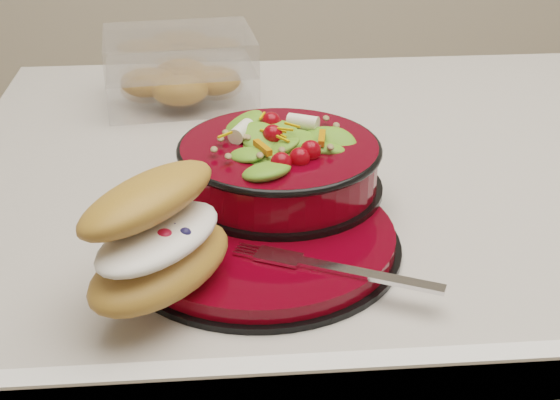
{
  "coord_description": "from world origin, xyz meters",
  "views": [
    {
      "loc": [
        -0.32,
        -0.81,
        1.28
      ],
      "look_at": [
        -0.26,
        -0.17,
        0.94
      ],
      "focal_mm": 50.0,
      "sensor_mm": 36.0,
      "label": 1
    }
  ],
  "objects": [
    {
      "name": "dinner_plate",
      "position": [
        -0.28,
        -0.19,
        0.91
      ],
      "size": [
        0.26,
        0.26,
        0.02
      ],
      "rotation": [
        0.0,
        0.0,
        0.28
      ],
      "color": "black",
      "rests_on": "island_counter"
    },
    {
      "name": "croissant",
      "position": [
        -0.37,
        -0.27,
        0.96
      ],
      "size": [
        0.15,
        0.18,
        0.09
      ],
      "rotation": [
        0.0,
        0.0,
        0.93
      ],
      "color": "#C87D3D",
      "rests_on": "dinner_plate"
    },
    {
      "name": "fork",
      "position": [
        -0.22,
        -0.27,
        0.92
      ],
      "size": [
        0.16,
        0.09,
        0.0
      ],
      "rotation": [
        0.0,
        0.0,
        1.13
      ],
      "color": "silver",
      "rests_on": "dinner_plate"
    },
    {
      "name": "salad_bowl",
      "position": [
        -0.26,
        -0.11,
        0.95
      ],
      "size": [
        0.21,
        0.21,
        0.09
      ],
      "rotation": [
        0.0,
        0.0,
        0.26
      ],
      "color": "black",
      "rests_on": "dinner_plate"
    },
    {
      "name": "pastry_box",
      "position": [
        -0.37,
        0.2,
        0.94
      ],
      "size": [
        0.21,
        0.16,
        0.09
      ],
      "rotation": [
        0.0,
        0.0,
        0.1
      ],
      "color": "white",
      "rests_on": "island_counter"
    }
  ]
}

